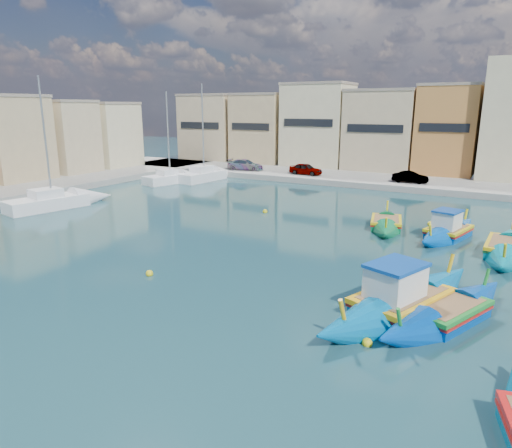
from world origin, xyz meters
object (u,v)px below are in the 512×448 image
Objects in this scene: luzzu_cyan_mid at (507,250)px; yacht_midnorth at (179,178)px; luzzu_blue_south at (445,314)px; yacht_north at (212,175)px; luzzu_turquoise_cabin at (401,303)px; luzzu_green at (386,224)px; luzzu_blue_cabin at (448,232)px; yacht_mid at (70,200)px.

yacht_midnorth is (-31.81, 11.05, 0.13)m from luzzu_cyan_mid.
yacht_midnorth reaches higher than luzzu_blue_south.
luzzu_turquoise_cabin is at bearing -43.25° from yacht_north.
yacht_midnorth is at bearing 160.84° from luzzu_cyan_mid.
luzzu_blue_south is at bearing -35.31° from yacht_midnorth.
luzzu_blue_cabin is at bearing -5.98° from luzzu_green.
yacht_mid reaches higher than luzzu_blue_cabin.
luzzu_blue_south is 0.78× the size of yacht_mid.
luzzu_blue_south is at bearing 4.35° from luzzu_turquoise_cabin.
luzzu_green is 26.00m from yacht_midnorth.
yacht_midnorth reaches higher than luzzu_blue_cabin.
yacht_north is 1.01× the size of yacht_mid.
yacht_mid is at bearing -169.51° from luzzu_blue_cabin.
luzzu_blue_cabin is 3.97m from luzzu_green.
luzzu_blue_cabin is 1.06× the size of luzzu_green.
luzzu_green is at bearing 161.20° from luzzu_cyan_mid.
yacht_north reaches higher than yacht_mid.
luzzu_blue_cabin is at bearing 96.92° from luzzu_blue_south.
luzzu_turquoise_cabin is 0.95× the size of yacht_mid.
luzzu_turquoise_cabin is 29.18m from yacht_mid.
yacht_midnorth reaches higher than luzzu_green.
yacht_mid reaches higher than luzzu_cyan_mid.
yacht_midnorth is (-2.04, -3.38, -0.03)m from yacht_north.
luzzu_blue_cabin is 29.21m from yacht_north.
luzzu_green is (-3.79, 12.78, -0.15)m from luzzu_turquoise_cabin.
yacht_north reaches higher than luzzu_blue_cabin.
luzzu_turquoise_cabin is 1.03× the size of yacht_midnorth.
luzzu_blue_south is at bearing -100.21° from luzzu_cyan_mid.
yacht_north is (-27.94, 24.61, 0.18)m from luzzu_blue_south.
luzzu_blue_cabin is at bearing -25.07° from yacht_north.
luzzu_turquoise_cabin is 1.65m from luzzu_blue_south.
yacht_midnorth is (-24.55, 8.58, 0.16)m from luzzu_green.
luzzu_cyan_mid is at bearing 5.77° from yacht_mid.
luzzu_green is at bearing -19.27° from yacht_midnorth.
luzzu_cyan_mid is at bearing 71.37° from luzzu_turquoise_cabin.
luzzu_cyan_mid is 33.68m from yacht_midnorth.
luzzu_blue_cabin reaches higher than luzzu_cyan_mid.
luzzu_green is (-7.27, 2.48, -0.03)m from luzzu_cyan_mid.
yacht_midnorth is 0.93× the size of yacht_mid.
luzzu_blue_cabin reaches higher than luzzu_blue_south.
luzzu_cyan_mid is (3.32, -2.06, -0.06)m from luzzu_blue_cabin.
luzzu_blue_cabin is at bearing 10.49° from yacht_mid.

